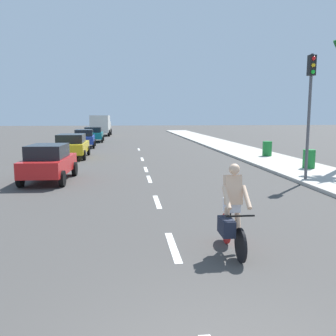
{
  "coord_description": "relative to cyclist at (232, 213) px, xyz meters",
  "views": [
    {
      "loc": [
        -0.93,
        -3.13,
        2.76
      ],
      "look_at": [
        0.35,
        8.24,
        1.1
      ],
      "focal_mm": 38.61,
      "sensor_mm": 36.0,
      "label": 1
    }
  ],
  "objects": [
    {
      "name": "parked_car_red",
      "position": [
        -5.37,
        8.73,
        0.0
      ],
      "size": [
        1.92,
        3.9,
        1.57
      ],
      "rotation": [
        0.0,
        0.0,
        -0.04
      ],
      "color": "red",
      "rests_on": "ground"
    },
    {
      "name": "traffic_signal",
      "position": [
        5.3,
        7.23,
        2.78
      ],
      "size": [
        0.28,
        0.33,
        5.2
      ],
      "color": "#4C4C51",
      "rests_on": "ground"
    },
    {
      "name": "cyclist",
      "position": [
        0.0,
        0.0,
        0.0
      ],
      "size": [
        0.62,
        1.71,
        1.82
      ],
      "rotation": [
        0.0,
        0.0,
        3.13
      ],
      "color": "black",
      "rests_on": "ground"
    },
    {
      "name": "lane_stripe_6",
      "position": [
        -1.13,
        22.92,
        -0.83
      ],
      "size": [
        0.16,
        1.8,
        0.01
      ],
      "primitive_type": "cube",
      "color": "white",
      "rests_on": "ground"
    },
    {
      "name": "lane_stripe_5",
      "position": [
        -1.13,
        16.12,
        -0.83
      ],
      "size": [
        0.16,
        1.8,
        0.01
      ],
      "primitive_type": "cube",
      "color": "white",
      "rests_on": "ground"
    },
    {
      "name": "lane_stripe_4",
      "position": [
        -1.13,
        11.65,
        -0.83
      ],
      "size": [
        0.16,
        1.8,
        0.01
      ],
      "primitive_type": "cube",
      "color": "white",
      "rests_on": "ground"
    },
    {
      "name": "parked_car_teal",
      "position": [
        -5.62,
        32.27,
        0.01
      ],
      "size": [
        2.15,
        4.53,
        1.57
      ],
      "rotation": [
        0.0,
        0.0,
        0.03
      ],
      "color": "#14727A",
      "rests_on": "ground"
    },
    {
      "name": "trash_bin_far",
      "position": [
        7.06,
        15.88,
        -0.21
      ],
      "size": [
        0.6,
        0.6,
        0.96
      ],
      "primitive_type": "cylinder",
      "color": "#19722D",
      "rests_on": "sidewalk_strip"
    },
    {
      "name": "sidewalk_strip",
      "position": [
        6.7,
        18.28,
        -0.76
      ],
      "size": [
        3.6,
        80.0,
        0.14
      ],
      "primitive_type": "cube",
      "color": "#B2ADA3",
      "rests_on": "ground"
    },
    {
      "name": "lane_stripe_3",
      "position": [
        -1.13,
        8.76,
        -0.83
      ],
      "size": [
        0.16,
        1.8,
        0.01
      ],
      "primitive_type": "cube",
      "color": "white",
      "rests_on": "ground"
    },
    {
      "name": "trash_bin_near",
      "position": [
        7.01,
        10.26,
        -0.22
      ],
      "size": [
        0.6,
        0.6,
        0.94
      ],
      "primitive_type": "cylinder",
      "color": "#19722D",
      "rests_on": "sidewalk_strip"
    },
    {
      "name": "parked_car_blue",
      "position": [
        -5.8,
        25.38,
        0.01
      ],
      "size": [
        1.99,
        4.01,
        1.57
      ],
      "rotation": [
        0.0,
        0.0,
        0.05
      ],
      "color": "#1E389E",
      "rests_on": "ground"
    },
    {
      "name": "lane_stripe_2",
      "position": [
        -1.13,
        4.52,
        -0.83
      ],
      "size": [
        0.16,
        1.8,
        0.01
      ],
      "primitive_type": "cube",
      "color": "white",
      "rests_on": "ground"
    },
    {
      "name": "ground_plane",
      "position": [
        -1.13,
        16.28,
        -0.83
      ],
      "size": [
        160.0,
        160.0,
        0.0
      ],
      "primitive_type": "plane",
      "color": "#423F3D"
    },
    {
      "name": "lane_stripe_1",
      "position": [
        -1.13,
        0.45,
        -0.83
      ],
      "size": [
        0.16,
        1.8,
        0.01
      ],
      "primitive_type": "cube",
      "color": "white",
      "rests_on": "ground"
    },
    {
      "name": "parked_car_yellow",
      "position": [
        -5.7,
        17.4,
        0.01
      ],
      "size": [
        2.09,
        4.46,
        1.57
      ],
      "rotation": [
        0.0,
        0.0,
        0.01
      ],
      "color": "gold",
      "rests_on": "ground"
    },
    {
      "name": "delivery_truck",
      "position": [
        -5.68,
        44.11,
        0.67
      ],
      "size": [
        2.76,
        6.28,
        2.8
      ],
      "rotation": [
        0.0,
        0.0,
        -0.02
      ],
      "color": "beige",
      "rests_on": "ground"
    }
  ]
}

